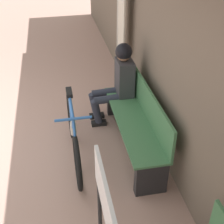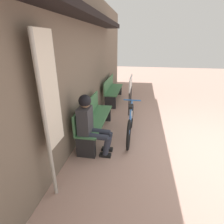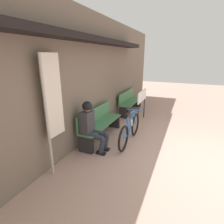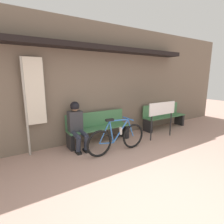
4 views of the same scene
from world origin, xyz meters
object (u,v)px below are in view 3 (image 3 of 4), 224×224
bicycle (130,130)px  signboard (142,98)px  banner_pole (52,103)px  person_seated (91,123)px  park_bench_far (130,102)px  park_bench_near (100,124)px

bicycle → signboard: (1.64, 0.13, 0.46)m
signboard → banner_pole: bearing=166.1°
person_seated → banner_pole: banner_pole is taller
park_bench_far → park_bench_near: bearing=180.0°
bicycle → person_seated: 1.07m
bicycle → banner_pole: (-1.65, 0.94, 1.00)m
person_seated → park_bench_far: person_seated is taller
park_bench_near → park_bench_far: same height
park_bench_far → banner_pole: banner_pole is taller
bicycle → park_bench_far: bearing=18.1°
park_bench_near → banner_pole: banner_pole is taller
park_bench_near → bicycle: size_ratio=1.10×
signboard → bicycle: bearing=-175.5°
park_bench_near → person_seated: bearing=-170.5°
person_seated → bicycle: bearing=-44.2°
bicycle → banner_pole: size_ratio=0.72×
banner_pole → person_seated: bearing=-14.1°
park_bench_near → person_seated: person_seated is taller
bicycle → park_bench_far: (2.51, 0.82, 0.05)m
park_bench_near → banner_pole: (-1.58, 0.12, 0.95)m
banner_pole → bicycle: bearing=-29.8°
bicycle → park_bench_far: bicycle is taller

